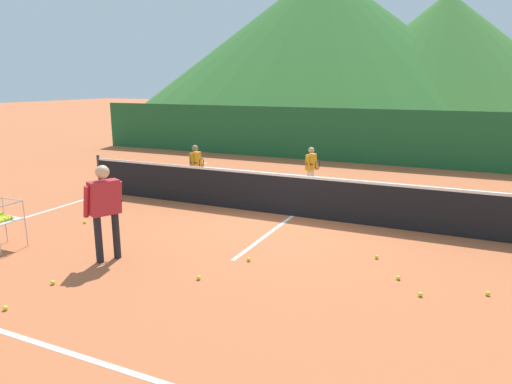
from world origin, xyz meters
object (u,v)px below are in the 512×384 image
at_px(tennis_ball_2, 85,222).
at_px(tennis_ball_3, 488,293).
at_px(student_0, 196,163).
at_px(tennis_ball_10, 199,278).
at_px(student_1, 311,165).
at_px(tennis_ball_5, 5,308).
at_px(tennis_net, 293,195).
at_px(tennis_ball_4, 53,282).
at_px(tennis_ball_1, 377,257).
at_px(tennis_ball_7, 398,278).
at_px(tennis_ball_6, 249,259).
at_px(instructor, 105,204).
at_px(tennis_ball_9, 420,294).
at_px(ball_cart, 0,218).

bearing_deg(tennis_ball_2, tennis_ball_3, -1.51).
bearing_deg(student_0, tennis_ball_10, -57.90).
bearing_deg(student_1, tennis_ball_5, -100.63).
height_order(tennis_net, tennis_ball_2, tennis_net).
height_order(student_1, tennis_ball_4, student_1).
relative_size(tennis_ball_1, tennis_ball_7, 1.00).
xyz_separation_m(tennis_ball_6, tennis_ball_10, (-0.39, -1.02, 0.00)).
distance_m(tennis_net, tennis_ball_7, 3.84).
relative_size(instructor, tennis_ball_7, 24.78).
xyz_separation_m(tennis_ball_3, tennis_ball_9, (-0.89, -0.44, 0.00)).
bearing_deg(instructor, student_0, 105.35).
height_order(student_0, tennis_ball_1, student_0).
bearing_deg(tennis_ball_6, student_0, 131.04).
distance_m(student_0, tennis_ball_10, 6.24).
distance_m(tennis_ball_4, tennis_ball_9, 5.53).
relative_size(tennis_net, tennis_ball_10, 171.57).
height_order(tennis_ball_2, tennis_ball_3, same).
height_order(tennis_ball_2, tennis_ball_10, same).
distance_m(ball_cart, tennis_ball_1, 6.90).
distance_m(instructor, student_0, 5.38).
relative_size(tennis_ball_3, tennis_ball_7, 1.00).
bearing_deg(tennis_net, tennis_ball_6, -84.74).
xyz_separation_m(tennis_net, student_1, (-0.40, 2.56, 0.26)).
distance_m(instructor, student_1, 6.65).
distance_m(tennis_net, tennis_ball_1, 2.99).
xyz_separation_m(tennis_ball_7, tennis_ball_9, (0.37, -0.47, 0.00)).
distance_m(student_1, tennis_ball_10, 6.56).
height_order(ball_cart, tennis_ball_1, ball_cart).
height_order(tennis_net, tennis_ball_7, tennis_net).
xyz_separation_m(tennis_ball_2, tennis_ball_7, (6.71, -0.18, 0.00)).
height_order(tennis_net, student_0, student_0).
height_order(instructor, student_1, instructor).
xyz_separation_m(student_1, tennis_ball_4, (-1.67, -7.60, -0.73)).
relative_size(instructor, tennis_ball_9, 24.78).
distance_m(tennis_ball_7, tennis_ball_9, 0.60).
height_order(instructor, tennis_ball_2, instructor).
distance_m(student_1, tennis_ball_4, 7.82).
xyz_separation_m(instructor, tennis_ball_7, (4.73, 1.25, -0.98)).
bearing_deg(tennis_ball_5, tennis_ball_9, 28.75).
bearing_deg(tennis_net, tennis_ball_5, -108.55).
bearing_deg(tennis_ball_6, tennis_net, 95.26).
bearing_deg(tennis_ball_1, tennis_ball_4, -143.92).
bearing_deg(tennis_ball_6, tennis_ball_7, 6.70).
distance_m(tennis_net, tennis_ball_3, 4.85).
bearing_deg(instructor, tennis_ball_9, 8.61).
height_order(tennis_ball_3, tennis_ball_7, same).
bearing_deg(tennis_ball_3, ball_cart, -168.91).
height_order(tennis_ball_6, tennis_ball_9, same).
height_order(ball_cart, tennis_ball_4, ball_cart).
relative_size(tennis_ball_6, tennis_ball_9, 1.00).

